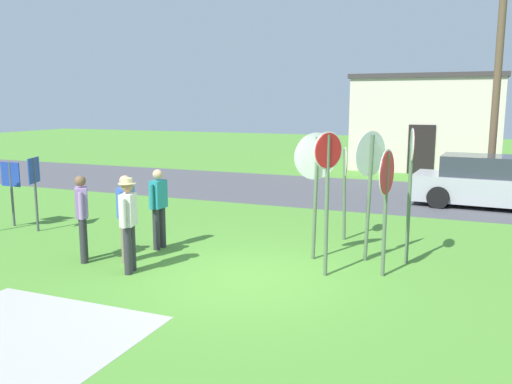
{
  "coord_description": "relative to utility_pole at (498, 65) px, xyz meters",
  "views": [
    {
      "loc": [
        3.59,
        -8.23,
        3.08
      ],
      "look_at": [
        -0.32,
        1.34,
        1.3
      ],
      "focal_mm": 37.07,
      "sensor_mm": 36.0,
      "label": 1
    }
  ],
  "objects": [
    {
      "name": "parked_car_on_street",
      "position": [
        -0.12,
        -2.3,
        -3.54
      ],
      "size": [
        4.41,
        2.23,
        1.51
      ],
      "color": "#A5A8AD",
      "rests_on": "ground"
    },
    {
      "name": "street_asphalt",
      "position": [
        -4.22,
        -1.39,
        -4.23
      ],
      "size": [
        60.0,
        6.4,
        0.01
      ],
      "primitive_type": "cube",
      "color": "#4C4C51",
      "rests_on": "ground"
    },
    {
      "name": "person_in_dark_shirt",
      "position": [
        -6.71,
        -10.86,
        -3.28
      ],
      "size": [
        0.29,
        0.56,
        1.69
      ],
      "color": "#7A6B56",
      "rests_on": "ground"
    },
    {
      "name": "stop_sign_center_cluster",
      "position": [
        -3.19,
        -7.65,
        -2.83
      ],
      "size": [
        0.21,
        0.62,
        2.09
      ],
      "color": "#51664C",
      "rests_on": "ground"
    },
    {
      "name": "stop_sign_nearest",
      "position": [
        -1.96,
        -9.88,
        -2.67
      ],
      "size": [
        0.14,
        0.81,
        2.27
      ],
      "color": "#51664C",
      "rests_on": "ground"
    },
    {
      "name": "person_holding_notes",
      "position": [
        -6.25,
        -11.42,
        -3.25
      ],
      "size": [
        0.32,
        0.55,
        1.74
      ],
      "color": "#2D2D33",
      "rests_on": "ground"
    },
    {
      "name": "person_on_left",
      "position": [
        -7.48,
        -11.2,
        -3.28
      ],
      "size": [
        0.39,
        0.47,
        1.69
      ],
      "color": "#2D2D33",
      "rests_on": "ground"
    },
    {
      "name": "info_panel_leftmost",
      "position": [
        -11.13,
        -9.47,
        -3.13
      ],
      "size": [
        0.6,
        0.06,
        1.6
      ],
      "color": "#4C4C51",
      "rests_on": "ground"
    },
    {
      "name": "info_panel_rightmost",
      "position": [
        -10.17,
        -9.66,
        -3.01
      ],
      "size": [
        0.25,
        0.56,
        1.77
      ],
      "color": "#4C4C51",
      "rests_on": "ground"
    },
    {
      "name": "stop_sign_rear_left",
      "position": [
        -1.66,
        -8.94,
        -2.52
      ],
      "size": [
        0.14,
        0.61,
        2.59
      ],
      "color": "#51664C",
      "rests_on": "ground"
    },
    {
      "name": "stop_sign_far_back",
      "position": [
        -3.37,
        -9.39,
        -2.49
      ],
      "size": [
        0.71,
        0.64,
        2.5
      ],
      "color": "#51664C",
      "rests_on": "ground"
    },
    {
      "name": "stop_sign_tallest",
      "position": [
        -2.4,
        -9.09,
        -2.47
      ],
      "size": [
        0.45,
        0.78,
        2.53
      ],
      "color": "#51664C",
      "rests_on": "ground"
    },
    {
      "name": "building_background",
      "position": [
        -2.62,
        6.4,
        -2.09
      ],
      "size": [
        6.49,
        4.16,
        4.27
      ],
      "color": "beige",
      "rests_on": "ground"
    },
    {
      "name": "ground_plane",
      "position": [
        -4.22,
        -10.89,
        -4.23
      ],
      "size": [
        80.0,
        80.0,
        0.0
      ],
      "primitive_type": "plane",
      "color": "#518E33"
    },
    {
      "name": "concrete_path",
      "position": [
        -6.06,
        -14.1,
        -4.23
      ],
      "size": [
        3.2,
        2.4,
        0.01
      ],
      "primitive_type": "cube",
      "color": "#ADAAA3",
      "rests_on": "ground"
    },
    {
      "name": "utility_pole",
      "position": [
        0.0,
        0.0,
        0.0
      ],
      "size": [
        1.8,
        0.24,
        8.1
      ],
      "color": "brown",
      "rests_on": "ground"
    },
    {
      "name": "person_near_signs",
      "position": [
        -6.62,
        -9.85,
        -3.28
      ],
      "size": [
        0.24,
        0.57,
        1.69
      ],
      "color": "#2D2D33",
      "rests_on": "ground"
    },
    {
      "name": "stop_sign_low_front",
      "position": [
        -2.92,
        -10.25,
        -2.51
      ],
      "size": [
        0.36,
        0.57,
        2.57
      ],
      "color": "#51664C",
      "rests_on": "ground"
    }
  ]
}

